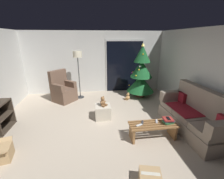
% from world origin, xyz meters
% --- Properties ---
extents(ground_plane, '(7.00, 7.00, 0.00)m').
position_xyz_m(ground_plane, '(0.00, 0.00, 0.00)').
color(ground_plane, '#B2A38E').
extents(wall_back, '(5.72, 0.12, 2.50)m').
position_xyz_m(wall_back, '(0.00, 3.06, 1.25)').
color(wall_back, silver).
rests_on(wall_back, ground).
extents(wall_right, '(0.12, 6.00, 2.50)m').
position_xyz_m(wall_right, '(2.86, 0.00, 1.25)').
color(wall_right, silver).
rests_on(wall_right, ground).
extents(patio_door_frame, '(1.60, 0.02, 2.20)m').
position_xyz_m(patio_door_frame, '(1.24, 2.99, 1.10)').
color(patio_door_frame, silver).
rests_on(patio_door_frame, ground).
extents(patio_door_glass, '(1.50, 0.02, 2.10)m').
position_xyz_m(patio_door_glass, '(1.24, 2.97, 1.05)').
color(patio_door_glass, black).
rests_on(patio_door_glass, ground).
extents(couch, '(0.88, 1.98, 1.08)m').
position_xyz_m(couch, '(2.32, -0.29, 0.40)').
color(couch, gray).
rests_on(couch, ground).
extents(coffee_table, '(1.10, 0.40, 0.37)m').
position_xyz_m(coffee_table, '(1.20, -0.44, 0.25)').
color(coffee_table, olive).
rests_on(coffee_table, ground).
extents(remote_silver, '(0.10, 0.16, 0.02)m').
position_xyz_m(remote_silver, '(1.31, -0.36, 0.38)').
color(remote_silver, '#ADADB2').
rests_on(remote_silver, coffee_table).
extents(remote_graphite, '(0.09, 0.16, 0.02)m').
position_xyz_m(remote_graphite, '(0.97, -0.36, 0.38)').
color(remote_graphite, '#333338').
rests_on(remote_graphite, coffee_table).
extents(remote_white, '(0.16, 0.10, 0.02)m').
position_xyz_m(remote_white, '(0.86, -0.46, 0.38)').
color(remote_white, silver).
rests_on(remote_white, coffee_table).
extents(book_stack, '(0.27, 0.21, 0.12)m').
position_xyz_m(book_stack, '(1.55, -0.45, 0.44)').
color(book_stack, '#337042').
rests_on(book_stack, coffee_table).
extents(cell_phone, '(0.09, 0.15, 0.01)m').
position_xyz_m(cell_phone, '(1.54, -0.46, 0.50)').
color(cell_phone, black).
rests_on(cell_phone, book_stack).
extents(christmas_tree, '(1.06, 1.06, 2.06)m').
position_xyz_m(christmas_tree, '(1.73, 2.18, 0.91)').
color(christmas_tree, '#4C1E19').
rests_on(christmas_tree, ground).
extents(armchair, '(0.97, 0.97, 1.13)m').
position_xyz_m(armchair, '(-1.22, 2.13, 0.40)').
color(armchair, brown).
rests_on(armchair, ground).
extents(floor_lamp, '(0.32, 0.32, 1.78)m').
position_xyz_m(floor_lamp, '(-0.63, 2.37, 1.51)').
color(floor_lamp, '#2D2D30').
rests_on(floor_lamp, ground).
extents(ottoman, '(0.44, 0.44, 0.39)m').
position_xyz_m(ottoman, '(0.13, 0.66, 0.19)').
color(ottoman, beige).
rests_on(ottoman, ground).
extents(teddy_bear_chestnut, '(0.21, 0.21, 0.29)m').
position_xyz_m(teddy_bear_chestnut, '(0.13, 0.65, 0.51)').
color(teddy_bear_chestnut, brown).
rests_on(teddy_bear_chestnut, ottoman).
extents(teddy_bear_honey_by_tree, '(0.21, 0.22, 0.29)m').
position_xyz_m(teddy_bear_honey_by_tree, '(1.15, 1.87, 0.12)').
color(teddy_bear_honey_by_tree, tan).
rests_on(teddy_bear_honey_by_tree, ground).
extents(cardboard_box_open_near_shelf, '(0.45, 0.59, 0.32)m').
position_xyz_m(cardboard_box_open_near_shelf, '(-1.94, -0.69, 0.14)').
color(cardboard_box_open_near_shelf, tan).
rests_on(cardboard_box_open_near_shelf, ground).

